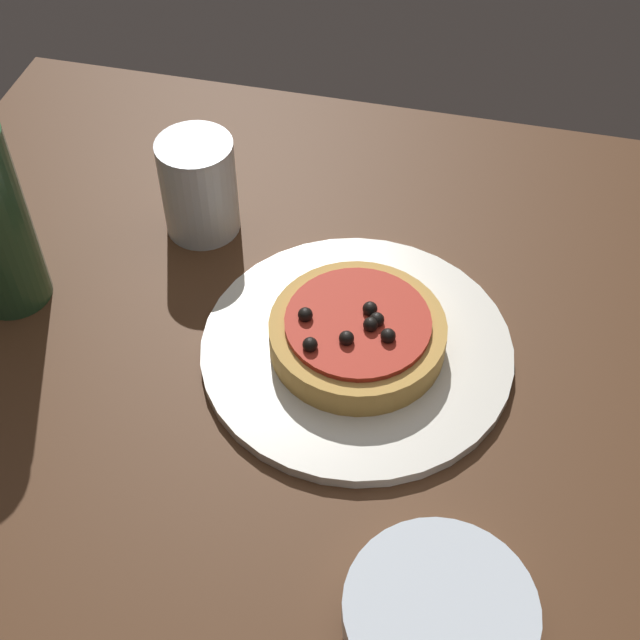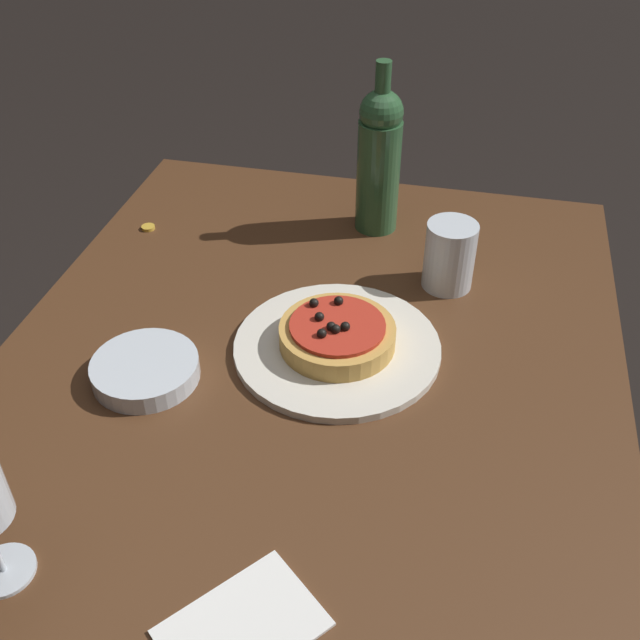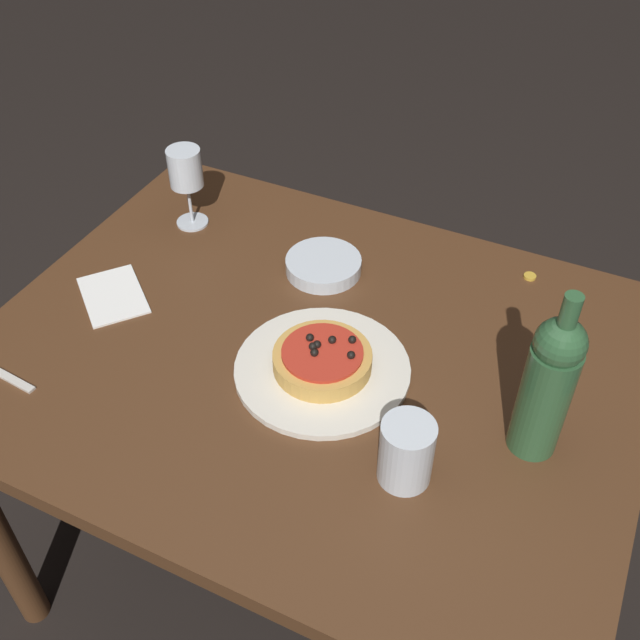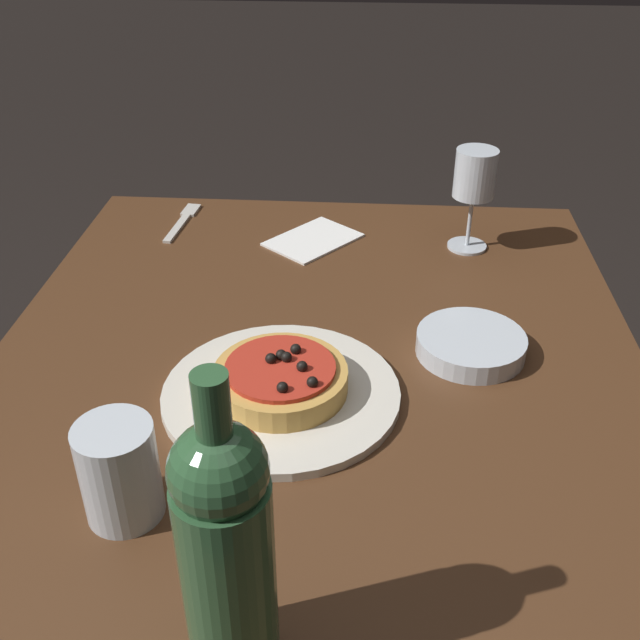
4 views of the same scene
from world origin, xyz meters
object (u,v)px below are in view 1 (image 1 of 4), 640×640
at_px(pizza, 357,333).
at_px(water_cup, 199,187).
at_px(side_bowl, 440,614).
at_px(dinner_plate, 357,349).
at_px(dining_table, 386,447).

xyz_separation_m(pizza, water_cup, (-0.20, 0.14, 0.03)).
distance_m(water_cup, side_bowl, 0.50).
xyz_separation_m(water_cup, side_bowl, (0.32, -0.39, -0.04)).
bearing_deg(pizza, dinner_plate, 77.77).
relative_size(dinner_plate, pizza, 1.79).
bearing_deg(side_bowl, water_cup, 129.29).
relative_size(pizza, side_bowl, 1.13).
distance_m(dining_table, side_bowl, 0.25).
xyz_separation_m(pizza, side_bowl, (0.12, -0.25, -0.02)).
distance_m(dining_table, dinner_plate, 0.11).
relative_size(dining_table, water_cup, 10.22).
relative_size(dinner_plate, side_bowl, 2.01).
bearing_deg(dinner_plate, pizza, -102.23).
relative_size(dining_table, pizza, 6.80).
height_order(dinner_plate, water_cup, water_cup).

